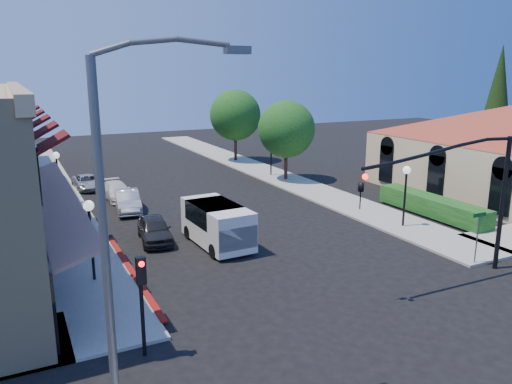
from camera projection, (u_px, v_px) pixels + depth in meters
name	position (u px, v px, depth m)	size (l,w,h in m)	color
ground	(377.00, 321.00, 17.83)	(120.00, 120.00, 0.00)	black
sidewalk_left	(50.00, 189.00, 37.54)	(3.50, 50.00, 0.12)	gray
sidewalk_right	(258.00, 169.00, 45.10)	(3.50, 50.00, 0.12)	gray
curb_red_strip	(133.00, 275.00, 21.81)	(0.25, 10.00, 0.06)	maroon
hedge	(431.00, 216.00, 30.72)	(1.40, 8.00, 1.10)	#134313
conifer_far	(498.00, 98.00, 44.10)	(3.20, 3.20, 11.00)	black
street_tree_a	(286.00, 129.00, 39.80)	(4.56, 4.56, 6.48)	black
street_tree_b	(235.00, 115.00, 48.42)	(4.94, 4.94, 7.02)	black
signal_mast_arm	(470.00, 185.00, 20.70)	(8.01, 0.39, 6.00)	black
secondary_signal	(142.00, 288.00, 15.05)	(0.28, 0.42, 3.32)	black
cobra_streetlight	(120.00, 232.00, 10.90)	(3.60, 0.25, 9.31)	#595B5E
street_name_sign	(478.00, 230.00, 22.59)	(0.80, 0.06, 2.50)	#595B5E
lamppost_left_near	(90.00, 220.00, 20.48)	(0.44, 0.44, 3.57)	black
lamppost_left_far	(57.00, 165.00, 32.66)	(0.44, 0.44, 3.57)	black
lamppost_right_near	(406.00, 181.00, 27.83)	(0.44, 0.44, 3.57)	black
lamppost_right_far	(271.00, 144.00, 41.75)	(0.44, 0.44, 3.57)	black
white_van	(218.00, 222.00, 25.30)	(2.31, 4.90, 2.13)	silver
parked_car_a	(155.00, 229.00, 26.05)	(1.55, 3.84, 1.31)	black
parked_car_b	(128.00, 201.00, 31.63)	(1.43, 4.09, 1.35)	#B1B4B7
parked_car_c	(117.00, 191.00, 34.66)	(1.66, 4.07, 1.18)	silver
parked_car_d	(87.00, 182.00, 37.67)	(1.78, 3.87, 1.08)	#B1B3B6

